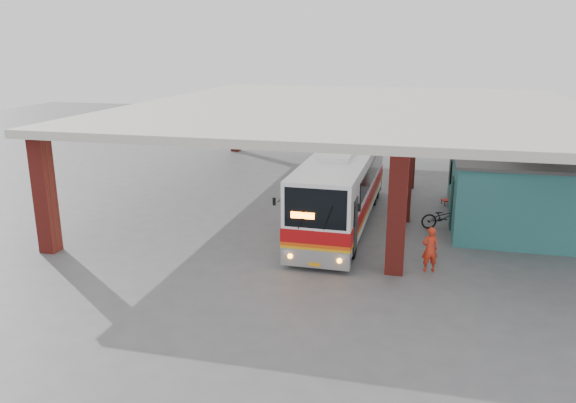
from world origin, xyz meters
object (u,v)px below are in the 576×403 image
(motorcycle, at_px, (444,217))
(pedestrian, at_px, (430,249))
(red_chair, at_px, (449,197))
(coach_bus, at_px, (342,187))

(motorcycle, bearing_deg, pedestrian, 156.85)
(motorcycle, bearing_deg, red_chair, -21.20)
(motorcycle, height_order, red_chair, motorcycle)
(coach_bus, relative_size, red_chair, 13.84)
(pedestrian, relative_size, red_chair, 1.91)
(coach_bus, bearing_deg, motorcycle, 5.84)
(coach_bus, xyz_separation_m, motorcycle, (4.23, 0.39, -1.14))
(coach_bus, bearing_deg, pedestrian, -49.92)
(coach_bus, relative_size, motorcycle, 6.00)
(motorcycle, relative_size, red_chair, 2.31)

